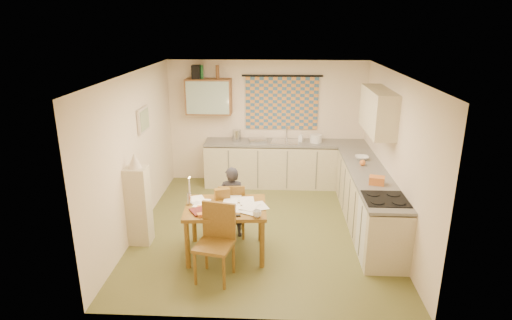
# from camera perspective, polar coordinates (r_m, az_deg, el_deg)

# --- Properties ---
(floor) EXTENTS (4.00, 4.50, 0.02)m
(floor) POSITION_cam_1_polar(r_m,az_deg,el_deg) (7.10, 0.90, -9.10)
(floor) COLOR brown
(floor) RESTS_ON ground
(ceiling) EXTENTS (4.00, 4.50, 0.02)m
(ceiling) POSITION_cam_1_polar(r_m,az_deg,el_deg) (6.36, 1.02, 11.54)
(ceiling) COLOR white
(ceiling) RESTS_ON floor
(wall_back) EXTENTS (4.00, 0.02, 2.50)m
(wall_back) POSITION_cam_1_polar(r_m,az_deg,el_deg) (8.80, 1.44, 5.07)
(wall_back) COLOR #F6E1C4
(wall_back) RESTS_ON floor
(wall_front) EXTENTS (4.00, 0.02, 2.50)m
(wall_front) POSITION_cam_1_polar(r_m,az_deg,el_deg) (4.52, 0.00, -8.02)
(wall_front) COLOR #F6E1C4
(wall_front) RESTS_ON floor
(wall_left) EXTENTS (0.02, 4.50, 2.50)m
(wall_left) POSITION_cam_1_polar(r_m,az_deg,el_deg) (6.98, -15.78, 0.86)
(wall_left) COLOR #F6E1C4
(wall_left) RESTS_ON floor
(wall_right) EXTENTS (0.02, 4.50, 2.50)m
(wall_right) POSITION_cam_1_polar(r_m,az_deg,el_deg) (6.86, 17.98, 0.36)
(wall_right) COLOR #F6E1C4
(wall_right) RESTS_ON floor
(window_blind) EXTENTS (1.45, 0.03, 1.05)m
(window_blind) POSITION_cam_1_polar(r_m,az_deg,el_deg) (8.68, 3.46, 7.56)
(window_blind) COLOR #355E83
(window_blind) RESTS_ON wall_back
(curtain_rod) EXTENTS (1.60, 0.04, 0.04)m
(curtain_rod) POSITION_cam_1_polar(r_m,az_deg,el_deg) (8.57, 3.53, 11.15)
(curtain_rod) COLOR black
(curtain_rod) RESTS_ON wall_back
(wall_cabinet) EXTENTS (0.90, 0.34, 0.70)m
(wall_cabinet) POSITION_cam_1_polar(r_m,az_deg,el_deg) (8.62, -6.31, 8.42)
(wall_cabinet) COLOR brown
(wall_cabinet) RESTS_ON wall_back
(wall_cabinet_glass) EXTENTS (0.84, 0.02, 0.64)m
(wall_cabinet_glass) POSITION_cam_1_polar(r_m,az_deg,el_deg) (8.45, -6.48, 8.22)
(wall_cabinet_glass) COLOR #99B2A5
(wall_cabinet_glass) RESTS_ON wall_back
(upper_cabinet_right) EXTENTS (0.34, 1.30, 0.70)m
(upper_cabinet_right) POSITION_cam_1_polar(r_m,az_deg,el_deg) (7.19, 15.97, 6.29)
(upper_cabinet_right) COLOR #C4B58F
(upper_cabinet_right) RESTS_ON wall_right
(framed_print) EXTENTS (0.04, 0.50, 0.40)m
(framed_print) POSITION_cam_1_polar(r_m,az_deg,el_deg) (7.22, -14.81, 5.21)
(framed_print) COLOR beige
(framed_print) RESTS_ON wall_left
(print_canvas) EXTENTS (0.01, 0.42, 0.32)m
(print_canvas) POSITION_cam_1_polar(r_m,az_deg,el_deg) (7.21, -14.62, 5.22)
(print_canvas) COLOR beige
(print_canvas) RESTS_ON wall_left
(counter_back) EXTENTS (3.30, 0.62, 0.92)m
(counter_back) POSITION_cam_1_polar(r_m,az_deg,el_deg) (8.72, 4.12, -0.55)
(counter_back) COLOR #C4B58F
(counter_back) RESTS_ON floor
(counter_right) EXTENTS (0.62, 2.95, 0.92)m
(counter_right) POSITION_cam_1_polar(r_m,az_deg,el_deg) (7.21, 14.66, -5.26)
(counter_right) COLOR #C4B58F
(counter_right) RESTS_ON floor
(stove) EXTENTS (0.60, 0.60, 0.93)m
(stove) POSITION_cam_1_polar(r_m,az_deg,el_deg) (6.30, 16.50, -8.84)
(stove) COLOR white
(stove) RESTS_ON floor
(sink) EXTENTS (0.58, 0.49, 0.10)m
(sink) POSITION_cam_1_polar(r_m,az_deg,el_deg) (8.59, 3.90, 2.16)
(sink) COLOR silver
(sink) RESTS_ON counter_back
(tap) EXTENTS (0.03, 0.03, 0.28)m
(tap) POSITION_cam_1_polar(r_m,az_deg,el_deg) (8.72, 4.12, 3.62)
(tap) COLOR silver
(tap) RESTS_ON counter_back
(dish_rack) EXTENTS (0.40, 0.36, 0.06)m
(dish_rack) POSITION_cam_1_polar(r_m,az_deg,el_deg) (8.58, 0.20, 2.67)
(dish_rack) COLOR silver
(dish_rack) RESTS_ON counter_back
(kettle) EXTENTS (0.22, 0.22, 0.24)m
(kettle) POSITION_cam_1_polar(r_m,az_deg,el_deg) (8.59, -2.59, 3.28)
(kettle) COLOR silver
(kettle) RESTS_ON counter_back
(mixing_bowl) EXTENTS (0.27, 0.27, 0.16)m
(mixing_bowl) POSITION_cam_1_polar(r_m,az_deg,el_deg) (8.60, 8.00, 2.86)
(mixing_bowl) COLOR white
(mixing_bowl) RESTS_ON counter_back
(soap_bottle) EXTENTS (0.14, 0.14, 0.18)m
(soap_bottle) POSITION_cam_1_polar(r_m,az_deg,el_deg) (8.62, 6.00, 3.06)
(soap_bottle) COLOR white
(soap_bottle) RESTS_ON counter_back
(bowl) EXTENTS (0.24, 0.24, 0.06)m
(bowl) POSITION_cam_1_polar(r_m,az_deg,el_deg) (7.70, 13.91, 0.29)
(bowl) COLOR white
(bowl) RESTS_ON counter_right
(orange_bag) EXTENTS (0.25, 0.21, 0.12)m
(orange_bag) POSITION_cam_1_polar(r_m,az_deg,el_deg) (6.59, 15.81, -2.64)
(orange_bag) COLOR orange
(orange_bag) RESTS_ON counter_right
(fruit_orange) EXTENTS (0.10, 0.10, 0.10)m
(fruit_orange) POSITION_cam_1_polar(r_m,az_deg,el_deg) (7.37, 14.02, -0.36)
(fruit_orange) COLOR orange
(fruit_orange) RESTS_ON counter_right
(speaker) EXTENTS (0.17, 0.21, 0.26)m
(speaker) POSITION_cam_1_polar(r_m,az_deg,el_deg) (8.59, -7.99, 11.56)
(speaker) COLOR black
(speaker) RESTS_ON wall_cabinet
(bottle_green) EXTENTS (0.08, 0.08, 0.26)m
(bottle_green) POSITION_cam_1_polar(r_m,az_deg,el_deg) (8.57, -7.26, 11.58)
(bottle_green) COLOR #195926
(bottle_green) RESTS_ON wall_cabinet
(bottle_brown) EXTENTS (0.08, 0.08, 0.26)m
(bottle_brown) POSITION_cam_1_polar(r_m,az_deg,el_deg) (8.52, -5.16, 11.61)
(bottle_brown) COLOR brown
(bottle_brown) RESTS_ON wall_cabinet
(dining_table) EXTENTS (1.19, 0.93, 0.75)m
(dining_table) POSITION_cam_1_polar(r_m,az_deg,el_deg) (6.22, -4.01, -9.28)
(dining_table) COLOR brown
(dining_table) RESTS_ON floor
(chair_far) EXTENTS (0.45, 0.45, 0.89)m
(chair_far) POSITION_cam_1_polar(r_m,az_deg,el_deg) (6.77, -3.24, -7.88)
(chair_far) COLOR brown
(chair_far) RESTS_ON floor
(chair_near) EXTENTS (0.54, 0.54, 1.00)m
(chair_near) POSITION_cam_1_polar(r_m,az_deg,el_deg) (5.73, -5.47, -12.73)
(chair_near) COLOR brown
(chair_near) RESTS_ON floor
(person) EXTENTS (0.42, 0.28, 1.14)m
(person) POSITION_cam_1_polar(r_m,az_deg,el_deg) (6.64, -3.21, -5.60)
(person) COLOR black
(person) RESTS_ON floor
(shelf_stand) EXTENTS (0.32, 0.30, 1.21)m
(shelf_stand) POSITION_cam_1_polar(r_m,az_deg,el_deg) (6.65, -15.37, -5.91)
(shelf_stand) COLOR #C4B58F
(shelf_stand) RESTS_ON floor
(lampshade) EXTENTS (0.20, 0.20, 0.22)m
(lampshade) POSITION_cam_1_polar(r_m,az_deg,el_deg) (6.40, -15.89, -0.06)
(lampshade) COLOR beige
(lampshade) RESTS_ON shelf_stand
(letter_rack) EXTENTS (0.24, 0.17, 0.16)m
(letter_rack) POSITION_cam_1_polar(r_m,az_deg,el_deg) (6.28, -4.52, -4.51)
(letter_rack) COLOR brown
(letter_rack) RESTS_ON dining_table
(mug) EXTENTS (0.19, 0.19, 0.09)m
(mug) POSITION_cam_1_polar(r_m,az_deg,el_deg) (5.72, 0.15, -7.18)
(mug) COLOR white
(mug) RESTS_ON dining_table
(magazine) EXTENTS (0.42, 0.42, 0.02)m
(magazine) POSITION_cam_1_polar(r_m,az_deg,el_deg) (5.89, -8.56, -6.98)
(magazine) COLOR maroon
(magazine) RESTS_ON dining_table
(book) EXTENTS (0.22, 0.27, 0.02)m
(book) POSITION_cam_1_polar(r_m,az_deg,el_deg) (5.99, -7.91, -6.54)
(book) COLOR orange
(book) RESTS_ON dining_table
(orange_box) EXTENTS (0.14, 0.12, 0.04)m
(orange_box) POSITION_cam_1_polar(r_m,az_deg,el_deg) (5.80, -7.24, -7.25)
(orange_box) COLOR orange
(orange_box) RESTS_ON dining_table
(eyeglasses) EXTENTS (0.13, 0.06, 0.02)m
(eyeglasses) POSITION_cam_1_polar(r_m,az_deg,el_deg) (5.76, -2.73, -7.44)
(eyeglasses) COLOR black
(eyeglasses) RESTS_ON dining_table
(candle_holder) EXTENTS (0.06, 0.06, 0.18)m
(candle_holder) POSITION_cam_1_polar(r_m,az_deg,el_deg) (6.14, -8.87, -5.12)
(candle_holder) COLOR silver
(candle_holder) RESTS_ON dining_table
(candle) EXTENTS (0.03, 0.03, 0.22)m
(candle) POSITION_cam_1_polar(r_m,az_deg,el_deg) (6.06, -8.89, -3.37)
(candle) COLOR white
(candle) RESTS_ON dining_table
(candle_flame) EXTENTS (0.02, 0.02, 0.02)m
(candle_flame) POSITION_cam_1_polar(r_m,az_deg,el_deg) (6.02, -8.84, -2.28)
(candle_flame) COLOR #FFCC66
(candle_flame) RESTS_ON dining_table
(papers) EXTENTS (1.22, 0.87, 0.02)m
(papers) POSITION_cam_1_polar(r_m,az_deg,el_deg) (6.07, -3.76, -6.01)
(papers) COLOR white
(papers) RESTS_ON dining_table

